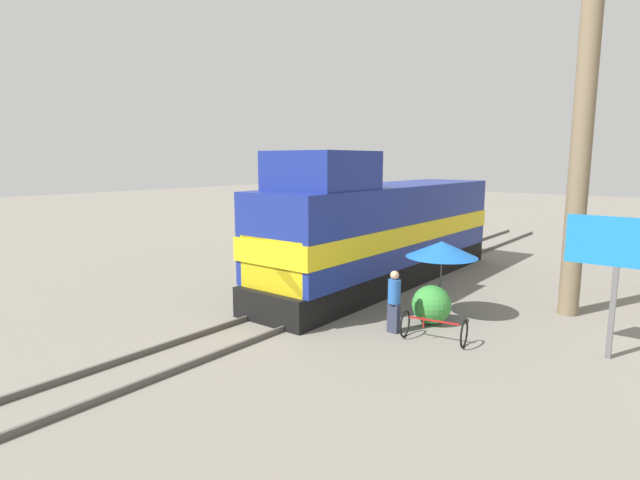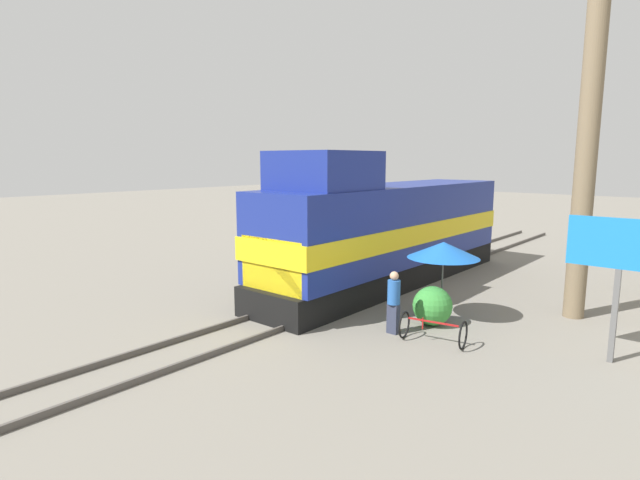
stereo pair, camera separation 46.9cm
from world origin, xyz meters
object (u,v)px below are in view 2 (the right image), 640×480
(person_bystander, at_px, (394,300))
(vendor_umbrella, at_px, (443,250))
(billboard_sign, at_px, (620,254))
(locomotive, at_px, (385,232))
(utility_pole, at_px, (588,135))
(bicycle, at_px, (433,330))

(person_bystander, bearing_deg, vendor_umbrella, 75.54)
(billboard_sign, bearing_deg, locomotive, 161.47)
(utility_pole, bearing_deg, bicycle, -114.34)
(locomotive, height_order, utility_pole, utility_pole)
(person_bystander, xyz_separation_m, bicycle, (1.17, -0.01, -0.55))
(utility_pole, xyz_separation_m, billboard_sign, (1.55, -3.09, -2.77))
(vendor_umbrella, xyz_separation_m, person_bystander, (-0.47, -1.83, -1.15))
(vendor_umbrella, relative_size, person_bystander, 1.36)
(vendor_umbrella, xyz_separation_m, bicycle, (0.70, -1.84, -1.71))
(utility_pole, distance_m, bicycle, 7.15)
(locomotive, distance_m, bicycle, 6.27)
(billboard_sign, height_order, person_bystander, billboard_sign)
(vendor_umbrella, height_order, bicycle, vendor_umbrella)
(billboard_sign, bearing_deg, person_bystander, -161.63)
(locomotive, relative_size, person_bystander, 7.64)
(billboard_sign, distance_m, bicycle, 4.57)
(utility_pole, relative_size, vendor_umbrella, 4.57)
(locomotive, height_order, vendor_umbrella, locomotive)
(utility_pole, relative_size, person_bystander, 6.21)
(person_bystander, distance_m, bicycle, 1.30)
(locomotive, relative_size, utility_pole, 1.23)
(vendor_umbrella, xyz_separation_m, billboard_sign, (4.38, -0.22, 0.46))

